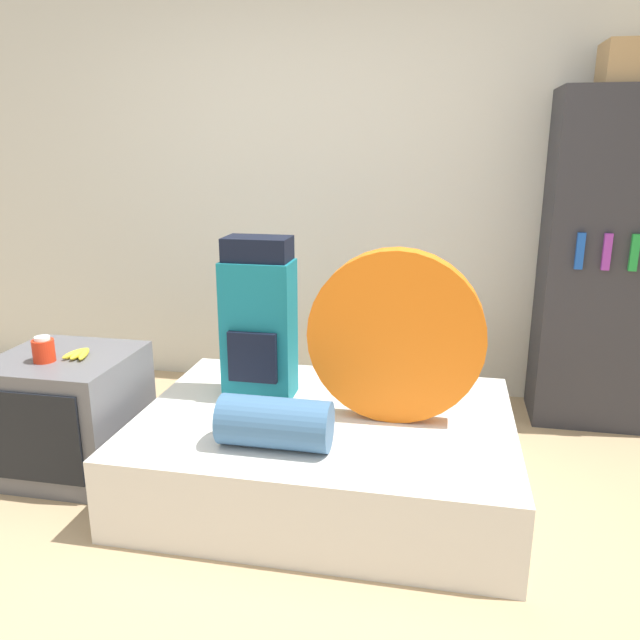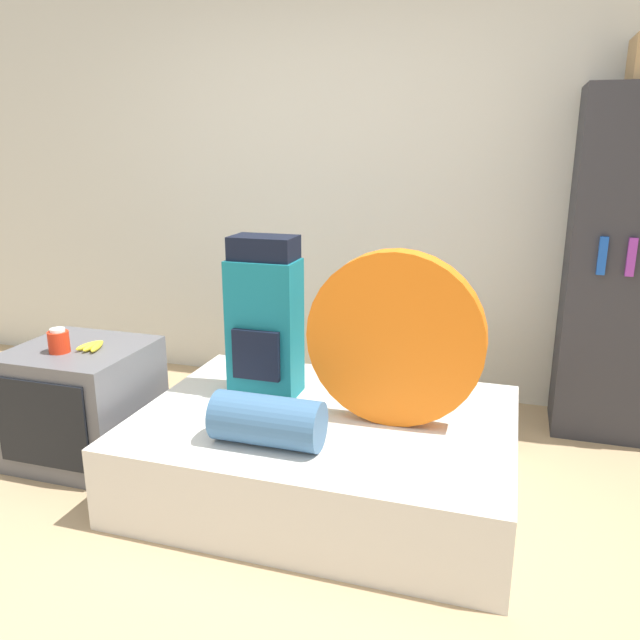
{
  "view_description": "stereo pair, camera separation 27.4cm",
  "coord_description": "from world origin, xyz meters",
  "px_view_note": "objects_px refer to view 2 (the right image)",
  "views": [
    {
      "loc": [
        0.69,
        -1.92,
        1.57
      ],
      "look_at": [
        0.17,
        0.67,
        0.82
      ],
      "focal_mm": 35.0,
      "sensor_mm": 36.0,
      "label": 1
    },
    {
      "loc": [
        0.96,
        -1.86,
        1.57
      ],
      "look_at": [
        0.17,
        0.67,
        0.82
      ],
      "focal_mm": 35.0,
      "sensor_mm": 36.0,
      "label": 2
    }
  ],
  "objects_px": {
    "backpack": "(265,319)",
    "canister": "(59,341)",
    "tent_bag": "(395,339)",
    "television": "(84,403)",
    "sleeping_roll": "(268,421)"
  },
  "relations": [
    {
      "from": "backpack",
      "to": "canister",
      "type": "bearing_deg",
      "value": -161.15
    },
    {
      "from": "canister",
      "to": "backpack",
      "type": "bearing_deg",
      "value": 18.85
    },
    {
      "from": "backpack",
      "to": "canister",
      "type": "xyz_separation_m",
      "value": [
        -0.95,
        -0.32,
        -0.1
      ]
    },
    {
      "from": "backpack",
      "to": "tent_bag",
      "type": "relative_size",
      "value": 1.01
    },
    {
      "from": "television",
      "to": "canister",
      "type": "xyz_separation_m",
      "value": [
        -0.04,
        -0.08,
        0.35
      ]
    },
    {
      "from": "tent_bag",
      "to": "canister",
      "type": "height_order",
      "value": "tent_bag"
    },
    {
      "from": "canister",
      "to": "tent_bag",
      "type": "bearing_deg",
      "value": 6.28
    },
    {
      "from": "sleeping_roll",
      "to": "television",
      "type": "height_order",
      "value": "television"
    },
    {
      "from": "sleeping_roll",
      "to": "backpack",
      "type": "bearing_deg",
      "value": 112.73
    },
    {
      "from": "sleeping_roll",
      "to": "canister",
      "type": "height_order",
      "value": "canister"
    },
    {
      "from": "backpack",
      "to": "television",
      "type": "xyz_separation_m",
      "value": [
        -0.91,
        -0.24,
        -0.45
      ]
    },
    {
      "from": "backpack",
      "to": "sleeping_roll",
      "type": "bearing_deg",
      "value": -67.27
    },
    {
      "from": "tent_bag",
      "to": "television",
      "type": "xyz_separation_m",
      "value": [
        -1.58,
        -0.09,
        -0.46
      ]
    },
    {
      "from": "canister",
      "to": "sleeping_roll",
      "type": "bearing_deg",
      "value": -9.43
    },
    {
      "from": "tent_bag",
      "to": "television",
      "type": "relative_size",
      "value": 1.24
    }
  ]
}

